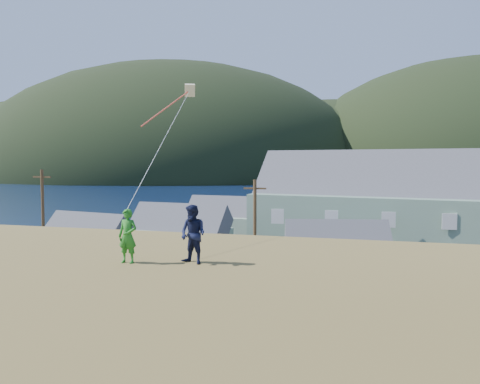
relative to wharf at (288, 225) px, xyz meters
name	(u,v)px	position (x,y,z in m)	size (l,w,h in m)	color
ground	(280,314)	(6.00, -40.00, -0.45)	(900.00, 900.00, 0.00)	#0A1638
grass_strip	(274,323)	(6.00, -42.00, -0.40)	(110.00, 8.00, 0.10)	#4C3D19
waterfront_lot	(310,261)	(6.00, -23.00, -0.39)	(72.00, 36.00, 0.12)	#28282B
wharf	(288,225)	(0.00, 0.00, 0.00)	(26.00, 14.00, 0.90)	gray
far_shore	(358,174)	(6.00, 290.00, 0.55)	(900.00, 320.00, 2.00)	black
far_hills	(416,175)	(41.59, 239.38, 1.55)	(760.00, 265.00, 143.00)	black
lodge	(451,211)	(19.36, -21.21, 4.80)	(40.19, 17.29, 13.69)	slate
shed_teal	(83,246)	(-13.38, -33.15, 2.00)	(9.23, 7.24, 6.54)	#2A625F
shed_palegreen_near	(178,237)	(-6.40, -27.66, 2.24)	(10.38, 7.14, 7.14)	gray
shed_white	(337,258)	(9.29, -32.89, 2.06)	(9.07, 6.88, 6.53)	beige
shed_palegreen_far	(226,220)	(-5.84, -13.18, 2.18)	(10.67, 6.65, 6.86)	gray
utility_poles	(258,240)	(4.15, -38.50, 4.17)	(36.28, 0.24, 9.34)	#47331E
parked_cars	(252,244)	(-0.82, -19.62, 0.41)	(17.79, 13.15, 1.58)	black
kite_flyer_green	(128,236)	(4.89, -58.28, 7.51)	(0.56, 0.37, 1.53)	#257A21
kite_flyer_navy	(193,234)	(6.69, -57.88, 7.57)	(0.80, 0.62, 1.65)	#131835
kite_rig	(186,94)	(3.42, -50.07, 12.65)	(1.34, 4.56, 9.80)	beige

